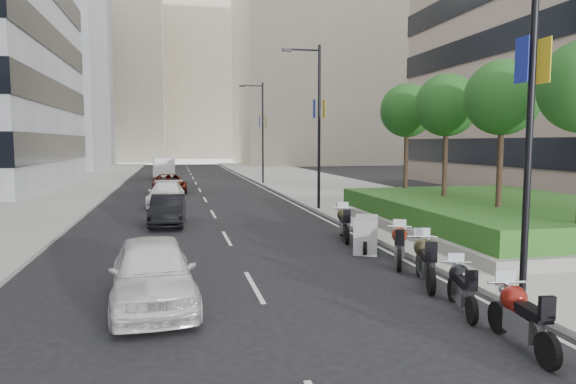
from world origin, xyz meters
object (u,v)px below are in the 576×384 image
object	(u,v)px
motorcycle_2	(461,287)
motorcycle_6	(344,223)
delivery_van	(164,169)
motorcycle_1	(520,317)
motorcycle_4	(399,245)
motorcycle_3	(425,261)
car_c	(166,194)
lamp_post_1	(316,119)
car_d	(169,183)
lamp_post_0	(526,85)
motorcycle_5	(366,235)
car_a	(153,272)
car_b	(168,210)
lamp_post_2	(261,128)

from	to	relation	value
motorcycle_2	motorcycle_6	xyz separation A→B (m)	(0.22, 8.72, 0.08)
motorcycle_6	delivery_van	world-z (taller)	delivery_van
motorcycle_1	delivery_van	size ratio (longest dim) A/B	0.43
motorcycle_4	delivery_van	size ratio (longest dim) A/B	0.40
motorcycle_3	car_c	world-z (taller)	car_c
lamp_post_1	car_d	xyz separation A→B (m)	(-8.01, 12.60, -4.36)
motorcycle_1	delivery_van	world-z (taller)	delivery_van
motorcycle_4	motorcycle_2	bearing A→B (deg)	-162.62
lamp_post_0	motorcycle_4	distance (m)	6.37
motorcycle_6	motorcycle_5	bearing A→B (deg)	-166.03
motorcycle_3	motorcycle_4	world-z (taller)	motorcycle_3
car_a	car_c	world-z (taller)	car_a
motorcycle_2	car_a	world-z (taller)	car_a
lamp_post_0	motorcycle_1	xyz separation A→B (m)	(-1.49, -2.11, -4.46)
lamp_post_1	car_c	xyz separation A→B (m)	(-8.09, 4.09, -4.35)
motorcycle_5	lamp_post_1	bearing A→B (deg)	16.65
lamp_post_0	car_d	size ratio (longest dim) A/B	1.78
motorcycle_2	delivery_van	size ratio (longest dim) A/B	0.38
lamp_post_1	motorcycle_3	world-z (taller)	lamp_post_1
motorcycle_4	car_c	bearing A→B (deg)	48.14
motorcycle_5	delivery_van	world-z (taller)	delivery_van
motorcycle_6	delivery_van	distance (m)	36.24
car_a	car_c	xyz separation A→B (m)	(0.09, 19.13, -0.08)
lamp_post_0	motorcycle_3	world-z (taller)	lamp_post_0
motorcycle_1	motorcycle_3	distance (m)	4.33
car_b	lamp_post_1	bearing A→B (deg)	24.70
lamp_post_1	motorcycle_5	bearing A→B (deg)	-96.22
lamp_post_1	motorcycle_6	xyz separation A→B (m)	(-1.18, -8.27, -4.43)
car_a	motorcycle_3	bearing A→B (deg)	-1.97
lamp_post_0	motorcycle_2	xyz separation A→B (m)	(-1.40, 0.01, -4.51)
motorcycle_2	motorcycle_3	distance (m)	2.21
motorcycle_1	motorcycle_4	distance (m)	6.61
motorcycle_1	motorcycle_5	distance (m)	8.64
motorcycle_2	car_a	bearing A→B (deg)	89.59
car_d	motorcycle_4	bearing A→B (deg)	-78.81
motorcycle_3	motorcycle_6	distance (m)	6.52
motorcycle_3	motorcycle_2	bearing A→B (deg)	-168.46
lamp_post_0	motorcycle_2	size ratio (longest dim) A/B	4.41
lamp_post_2	motorcycle_5	world-z (taller)	lamp_post_2
motorcycle_6	car_a	distance (m)	9.73
car_b	lamp_post_2	bearing A→B (deg)	72.43
delivery_van	lamp_post_1	bearing A→B (deg)	-75.75
lamp_post_1	lamp_post_2	size ratio (longest dim) A/B	1.00
motorcycle_3	car_b	world-z (taller)	car_b
motorcycle_4	car_c	xyz separation A→B (m)	(-7.25, 16.62, 0.11)
motorcycle_2	car_c	xyz separation A→B (m)	(-6.68, 21.08, 0.16)
motorcycle_2	lamp_post_0	bearing A→B (deg)	-74.63
motorcycle_2	car_c	bearing A→B (deg)	33.28
motorcycle_1	motorcycle_4	xyz separation A→B (m)	(0.65, 6.57, 0.00)
lamp_post_2	car_c	size ratio (longest dim) A/B	1.82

